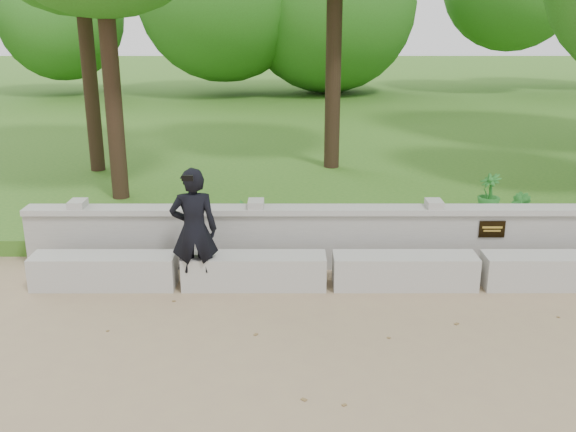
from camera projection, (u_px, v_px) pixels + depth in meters
name	position (u px, v px, depth m)	size (l,w,h in m)	color
ground	(529.00, 359.00, 6.78)	(80.00, 80.00, 0.00)	#927E59
lawn	(369.00, 126.00, 20.09)	(40.00, 22.00, 0.25)	#2E5F1A
concrete_bench	(479.00, 271.00, 8.53)	(11.90, 0.45, 0.45)	#AEACA4
parapet_wall	(467.00, 236.00, 9.12)	(12.50, 0.35, 0.90)	#A3A19A
man_main	(194.00, 230.00, 8.25)	(0.65, 0.58, 1.66)	black
shrub_a	(244.00, 218.00, 9.77)	(0.28, 0.19, 0.54)	#277227
shrub_b	(519.00, 214.00, 9.76)	(0.36, 0.29, 0.65)	#277227
shrub_d	(489.00, 193.00, 10.84)	(0.38, 0.34, 0.67)	#277227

